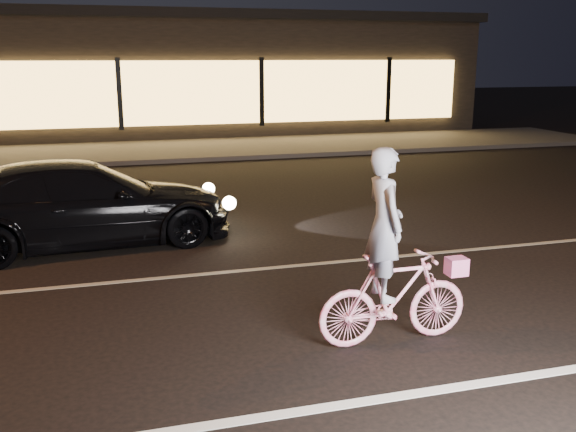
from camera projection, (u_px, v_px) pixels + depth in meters
name	position (u px, v px, depth m)	size (l,w,h in m)	color
ground	(175.00, 345.00, 6.27)	(90.00, 90.00, 0.00)	black
lane_stripe_near	(197.00, 427.00, 4.87)	(60.00, 0.12, 0.01)	silver
lane_stripe_far	(158.00, 278.00, 8.13)	(60.00, 0.10, 0.01)	gray
sidewalk	(125.00, 152.00, 18.38)	(30.00, 4.00, 0.12)	#383533
storefront	(115.00, 73.00, 23.43)	(25.40, 8.42, 4.20)	black
cyclist	(392.00, 276.00, 6.16)	(1.54, 0.53, 1.94)	#FF3575
sedan	(84.00, 204.00, 9.46)	(4.51, 2.25, 1.26)	black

